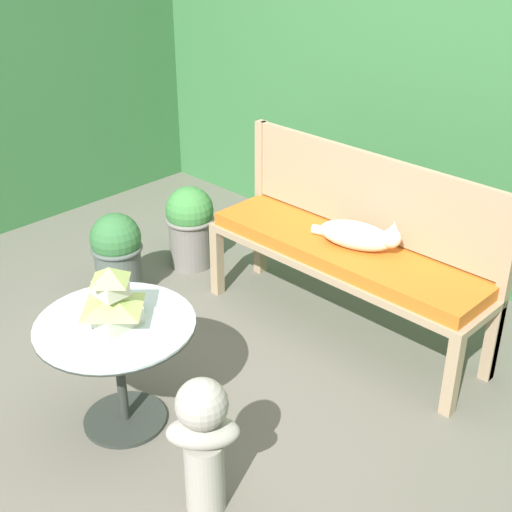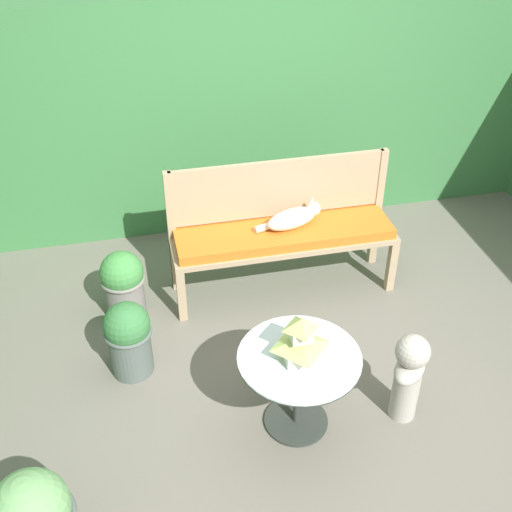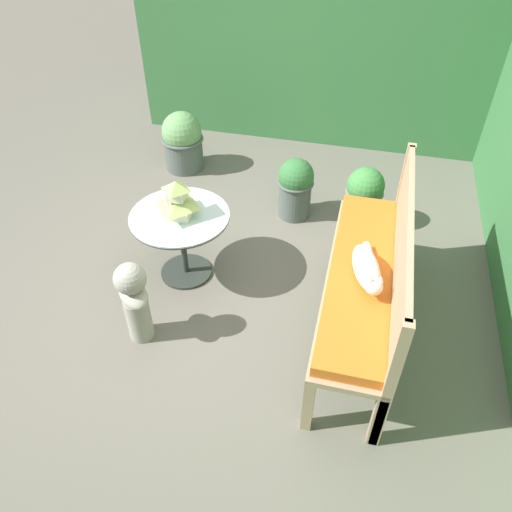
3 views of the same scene
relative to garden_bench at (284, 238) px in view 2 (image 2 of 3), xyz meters
name	(u,v)px [view 2 (image 2 of 3)]	position (x,y,z in m)	size (l,w,h in m)	color
ground	(317,372)	(-0.01, -0.92, -0.46)	(30.00, 30.00, 0.00)	#666056
foliage_hedge_back	(241,96)	(-0.01, 1.52, 0.51)	(6.40, 1.09, 1.95)	#38703D
garden_bench	(284,238)	(0.00, 0.00, 0.00)	(1.66, 0.43, 0.54)	tan
bench_backrest	(278,194)	(0.00, 0.20, 0.26)	(1.66, 0.06, 1.00)	tan
cat	(293,218)	(0.07, 0.02, 0.15)	(0.52, 0.26, 0.19)	silver
patio_table	(299,371)	(-0.25, -1.29, -0.03)	(0.71, 0.71, 0.55)	#2D332D
pagoda_birdhouse	(300,341)	(-0.25, -1.29, 0.21)	(0.25, 0.25, 0.28)	silver
garden_bust	(409,373)	(0.40, -1.37, -0.11)	(0.32, 0.32, 0.63)	#A39E93
potted_plant_table_near	(129,337)	(-1.19, -0.63, -0.18)	(0.31, 0.31, 0.54)	#4C5651
potted_plant_path_edge	(123,284)	(-1.19, -0.05, -0.18)	(0.31, 0.31, 0.54)	slate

